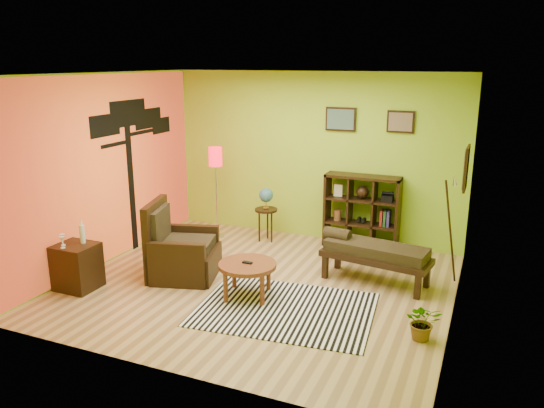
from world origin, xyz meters
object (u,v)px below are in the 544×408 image
at_px(side_cabinet, 77,266).
at_px(potted_plant, 423,325).
at_px(armchair, 180,254).
at_px(bench, 373,252).
at_px(floor_lamp, 216,165).
at_px(globe_table, 266,201).
at_px(cube_shelf, 362,212).
at_px(coffee_table, 247,268).

xyz_separation_m(side_cabinet, potted_plant, (4.44, 0.40, -0.15)).
distance_m(armchair, bench, 2.69).
bearing_deg(floor_lamp, globe_table, 8.40).
relative_size(armchair, side_cabinet, 1.17).
xyz_separation_m(globe_table, cube_shelf, (1.56, 0.31, -0.09)).
bearing_deg(side_cabinet, globe_table, 60.57).
bearing_deg(armchair, globe_table, 74.35).
distance_m(side_cabinet, globe_table, 3.18).
xyz_separation_m(globe_table, potted_plant, (2.89, -2.35, -0.53)).
bearing_deg(side_cabinet, potted_plant, 5.17).
bearing_deg(potted_plant, coffee_table, 173.68).
height_order(side_cabinet, floor_lamp, floor_lamp).
relative_size(coffee_table, cube_shelf, 0.62).
height_order(coffee_table, globe_table, globe_table).
bearing_deg(coffee_table, side_cabinet, -163.61).
bearing_deg(floor_lamp, bench, -17.02).
height_order(armchair, potted_plant, armchair).
bearing_deg(globe_table, side_cabinet, -119.43).
bearing_deg(cube_shelf, floor_lamp, -169.81).
bearing_deg(bench, cube_shelf, 109.65).
xyz_separation_m(floor_lamp, cube_shelf, (2.43, 0.44, -0.67)).
distance_m(armchair, globe_table, 1.96).
relative_size(coffee_table, globe_table, 0.81).
height_order(floor_lamp, potted_plant, floor_lamp).
bearing_deg(armchair, side_cabinet, -139.04).
bearing_deg(coffee_table, floor_lamp, 127.59).
distance_m(armchair, floor_lamp, 2.00).
bearing_deg(armchair, potted_plant, -8.27).
distance_m(coffee_table, globe_table, 2.22).
bearing_deg(side_cabinet, floor_lamp, 75.34).
distance_m(floor_lamp, globe_table, 1.05).
bearing_deg(cube_shelf, coffee_table, -110.60).
distance_m(bench, potted_plant, 1.61).
height_order(globe_table, cube_shelf, cube_shelf).
distance_m(coffee_table, potted_plant, 2.26).
xyz_separation_m(cube_shelf, potted_plant, (1.33, -2.66, -0.44)).
xyz_separation_m(coffee_table, floor_lamp, (-1.52, 1.98, 0.88)).
bearing_deg(floor_lamp, potted_plant, -30.62).
xyz_separation_m(coffee_table, potted_plant, (2.24, -0.25, -0.23)).
height_order(coffee_table, potted_plant, coffee_table).
bearing_deg(side_cabinet, armchair, 40.96).
relative_size(floor_lamp, globe_table, 1.71).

